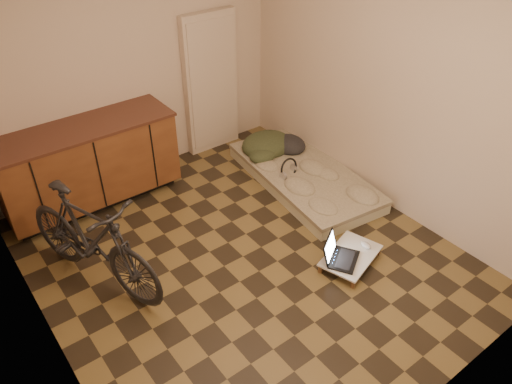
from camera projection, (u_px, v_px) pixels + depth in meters
room_shell at (241, 136)px, 4.00m from camera, size 3.50×4.00×2.60m
cabinets at (89, 165)px, 5.22m from camera, size 1.84×0.62×0.91m
appliance_panel at (211, 84)px, 5.99m from camera, size 0.70×0.10×1.70m
bicycle at (90, 235)px, 4.20m from camera, size 0.98×1.69×1.05m
futon at (304, 176)px, 5.73m from camera, size 1.15×2.02×0.17m
clothing_pile at (273, 139)px, 6.01m from camera, size 0.74×0.64×0.27m
headphones at (289, 168)px, 5.56m from camera, size 0.28×0.26×0.18m
lap_desk at (351, 256)px, 4.63m from camera, size 0.68×0.54×0.10m
laptop at (339, 255)px, 4.55m from camera, size 0.42×0.41×0.22m
mouse at (366, 245)px, 4.70m from camera, size 0.08×0.12×0.04m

